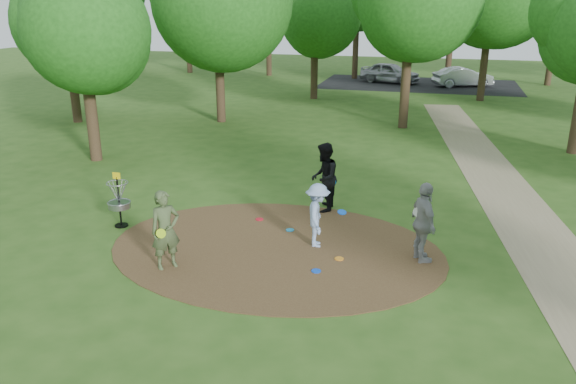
# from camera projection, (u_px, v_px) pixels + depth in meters

# --- Properties ---
(ground) EXTENTS (100.00, 100.00, 0.00)m
(ground) POSITION_uv_depth(u_px,v_px,m) (275.00, 249.00, 14.02)
(ground) COLOR #2D5119
(ground) RESTS_ON ground
(dirt_clearing) EXTENTS (8.40, 8.40, 0.02)m
(dirt_clearing) POSITION_uv_depth(u_px,v_px,m) (275.00, 248.00, 14.02)
(dirt_clearing) COLOR #47301C
(dirt_clearing) RESTS_ON ground
(footpath) EXTENTS (7.55, 39.89, 0.01)m
(footpath) POSITION_uv_depth(u_px,v_px,m) (543.00, 245.00, 14.22)
(footpath) COLOR #8C7A5B
(footpath) RESTS_ON ground
(parking_lot) EXTENTS (14.00, 8.00, 0.01)m
(parking_lot) POSITION_uv_depth(u_px,v_px,m) (418.00, 84.00, 40.88)
(parking_lot) COLOR black
(parking_lot) RESTS_ON ground
(player_observer_with_disc) EXTENTS (0.79, 0.80, 1.87)m
(player_observer_with_disc) POSITION_uv_depth(u_px,v_px,m) (165.00, 230.00, 12.74)
(player_observer_with_disc) COLOR #445531
(player_observer_with_disc) RESTS_ON ground
(player_throwing_with_disc) EXTENTS (1.17, 1.16, 1.64)m
(player_throwing_with_disc) POSITION_uv_depth(u_px,v_px,m) (318.00, 215.00, 13.93)
(player_throwing_with_disc) COLOR #97B2E2
(player_throwing_with_disc) RESTS_ON ground
(player_walking_with_disc) EXTENTS (0.84, 1.04, 2.03)m
(player_walking_with_disc) POSITION_uv_depth(u_px,v_px,m) (324.00, 177.00, 16.24)
(player_walking_with_disc) COLOR black
(player_walking_with_disc) RESTS_ON ground
(player_waiting_with_disc) EXTENTS (0.92, 1.24, 1.95)m
(player_waiting_with_disc) POSITION_uv_depth(u_px,v_px,m) (423.00, 223.00, 13.05)
(player_waiting_with_disc) COLOR #969698
(player_waiting_with_disc) RESTS_ON ground
(disc_ground_cyan) EXTENTS (0.22, 0.22, 0.02)m
(disc_ground_cyan) POSITION_uv_depth(u_px,v_px,m) (290.00, 230.00, 15.08)
(disc_ground_cyan) COLOR #188AC6
(disc_ground_cyan) RESTS_ON dirt_clearing
(disc_ground_blue) EXTENTS (0.22, 0.22, 0.02)m
(disc_ground_blue) POSITION_uv_depth(u_px,v_px,m) (316.00, 271.00, 12.81)
(disc_ground_blue) COLOR blue
(disc_ground_blue) RESTS_ON dirt_clearing
(disc_ground_red) EXTENTS (0.22, 0.22, 0.02)m
(disc_ground_red) POSITION_uv_depth(u_px,v_px,m) (259.00, 219.00, 15.81)
(disc_ground_red) COLOR red
(disc_ground_red) RESTS_ON dirt_clearing
(car_left) EXTENTS (4.69, 3.02, 1.49)m
(car_left) POSITION_uv_depth(u_px,v_px,m) (390.00, 73.00, 41.38)
(car_left) COLOR #94959A
(car_left) RESTS_ON ground
(car_right) EXTENTS (4.35, 2.88, 1.35)m
(car_right) POSITION_uv_depth(u_px,v_px,m) (463.00, 77.00, 39.55)
(car_right) COLOR #ABADB3
(car_right) RESTS_ON ground
(disc_ground_orange) EXTENTS (0.22, 0.22, 0.02)m
(disc_ground_orange) POSITION_uv_depth(u_px,v_px,m) (339.00, 259.00, 13.41)
(disc_ground_orange) COLOR orange
(disc_ground_orange) RESTS_ON dirt_clearing
(disc_golf_basket) EXTENTS (0.63, 0.63, 1.54)m
(disc_golf_basket) POSITION_uv_depth(u_px,v_px,m) (119.00, 196.00, 15.13)
(disc_golf_basket) COLOR black
(disc_golf_basket) RESTS_ON ground
(tree_ring) EXTENTS (37.61, 45.92, 9.52)m
(tree_ring) POSITION_uv_depth(u_px,v_px,m) (383.00, 16.00, 20.86)
(tree_ring) COLOR #332316
(tree_ring) RESTS_ON ground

